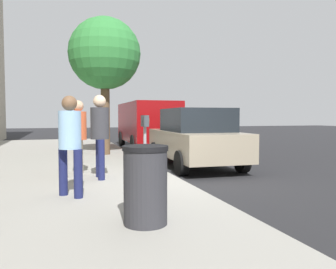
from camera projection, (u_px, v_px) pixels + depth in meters
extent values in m
plane|color=#232326|center=(175.00, 182.00, 7.74)|extent=(80.00, 80.00, 0.00)
cube|color=gray|center=(37.00, 187.00, 6.83)|extent=(28.00, 6.00, 0.15)
cylinder|color=gray|center=(145.00, 152.00, 7.66)|extent=(0.07, 0.07, 1.15)
cube|color=#383D42|center=(146.00, 121.00, 7.53)|extent=(0.16, 0.11, 0.26)
cube|color=#383D42|center=(144.00, 121.00, 7.72)|extent=(0.16, 0.11, 0.26)
cube|color=#268C33|center=(148.00, 120.00, 7.54)|extent=(0.10, 0.01, 0.10)
cube|color=#268C33|center=(146.00, 120.00, 7.74)|extent=(0.10, 0.01, 0.10)
cylinder|color=#191E4C|center=(99.00, 158.00, 7.60)|extent=(0.15, 0.15, 0.88)
cylinder|color=#191E4C|center=(101.00, 160.00, 7.22)|extent=(0.15, 0.15, 0.88)
cylinder|color=#333338|center=(100.00, 123.00, 7.37)|extent=(0.40, 0.40, 0.70)
sphere|color=beige|center=(100.00, 101.00, 7.34)|extent=(0.28, 0.28, 0.28)
cylinder|color=#191E4C|center=(63.00, 172.00, 5.83)|extent=(0.15, 0.15, 0.83)
cylinder|color=#191E4C|center=(78.00, 174.00, 5.63)|extent=(0.15, 0.15, 0.83)
cylinder|color=#8CB7E0|center=(70.00, 130.00, 5.69)|extent=(0.38, 0.38, 0.65)
sphere|color=brown|center=(69.00, 103.00, 5.66)|extent=(0.26, 0.26, 0.26)
cylinder|color=tan|center=(80.00, 156.00, 8.04)|extent=(0.15, 0.15, 0.84)
cylinder|color=tan|center=(77.00, 158.00, 7.66)|extent=(0.15, 0.15, 0.84)
cylinder|color=#D85933|center=(78.00, 126.00, 7.81)|extent=(0.38, 0.38, 0.66)
sphere|color=tan|center=(78.00, 106.00, 7.79)|extent=(0.26, 0.26, 0.26)
cube|color=gray|center=(194.00, 143.00, 10.17)|extent=(4.46, 1.99, 0.76)
cube|color=black|center=(197.00, 120.00, 9.94)|extent=(2.26, 1.77, 0.68)
cylinder|color=black|center=(156.00, 152.00, 11.33)|extent=(0.67, 0.24, 0.66)
cylinder|color=black|center=(203.00, 150.00, 11.80)|extent=(0.67, 0.24, 0.66)
cylinder|color=black|center=(181.00, 163.00, 8.58)|extent=(0.67, 0.24, 0.66)
cylinder|color=black|center=(242.00, 161.00, 9.05)|extent=(0.67, 0.24, 0.66)
cube|color=maroon|center=(147.00, 122.00, 15.83)|extent=(5.24, 2.09, 1.80)
cylinder|color=black|center=(122.00, 139.00, 17.23)|extent=(0.76, 0.23, 0.76)
cylinder|color=black|center=(157.00, 138.00, 17.77)|extent=(0.76, 0.23, 0.76)
cylinder|color=black|center=(134.00, 144.00, 13.99)|extent=(0.76, 0.23, 0.76)
cylinder|color=black|center=(177.00, 143.00, 14.53)|extent=(0.76, 0.23, 0.76)
cylinder|color=brown|center=(105.00, 115.00, 12.08)|extent=(0.32, 0.32, 2.88)
sphere|color=#317F39|center=(105.00, 53.00, 11.96)|extent=(2.58, 2.58, 2.58)
cylinder|color=black|center=(107.00, 107.00, 15.05)|extent=(0.12, 0.12, 3.60)
cube|color=black|center=(112.00, 77.00, 15.04)|extent=(0.24, 0.20, 0.76)
sphere|color=red|center=(114.00, 72.00, 15.06)|extent=(0.14, 0.14, 0.14)
sphere|color=orange|center=(114.00, 78.00, 15.07)|extent=(0.14, 0.14, 0.14)
sphere|color=green|center=(114.00, 83.00, 15.08)|extent=(0.14, 0.14, 0.14)
cylinder|color=#2D2D33|center=(145.00, 187.00, 4.26)|extent=(0.56, 0.56, 0.95)
cylinder|color=black|center=(145.00, 148.00, 4.23)|extent=(0.59, 0.59, 0.06)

